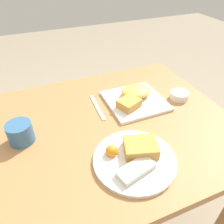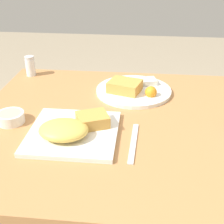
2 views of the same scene
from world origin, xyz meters
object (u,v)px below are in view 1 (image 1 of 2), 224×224
(sauce_ramekin, at_px, (179,95))
(coffee_mug, at_px, (20,133))
(plate_square_near, at_px, (135,98))
(plate_oval_far, at_px, (135,157))
(butter_knife, at_px, (97,107))

(sauce_ramekin, bearing_deg, coffee_mug, 1.15)
(plate_square_near, relative_size, plate_oval_far, 0.91)
(plate_square_near, bearing_deg, plate_oval_far, 62.93)
(coffee_mug, bearing_deg, plate_oval_far, 144.56)
(plate_square_near, xyz_separation_m, coffee_mug, (0.52, 0.07, 0.02))
(butter_knife, bearing_deg, plate_oval_far, 4.93)
(sauce_ramekin, bearing_deg, butter_knife, -11.28)
(plate_square_near, distance_m, butter_knife, 0.18)
(plate_square_near, height_order, coffee_mug, coffee_mug)
(butter_knife, height_order, coffee_mug, coffee_mug)
(plate_square_near, bearing_deg, butter_knife, -6.11)
(plate_oval_far, height_order, coffee_mug, coffee_mug)
(plate_oval_far, relative_size, sauce_ramekin, 3.29)
(plate_oval_far, xyz_separation_m, butter_knife, (0.02, -0.34, -0.01))
(plate_oval_far, bearing_deg, butter_knife, -87.31)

